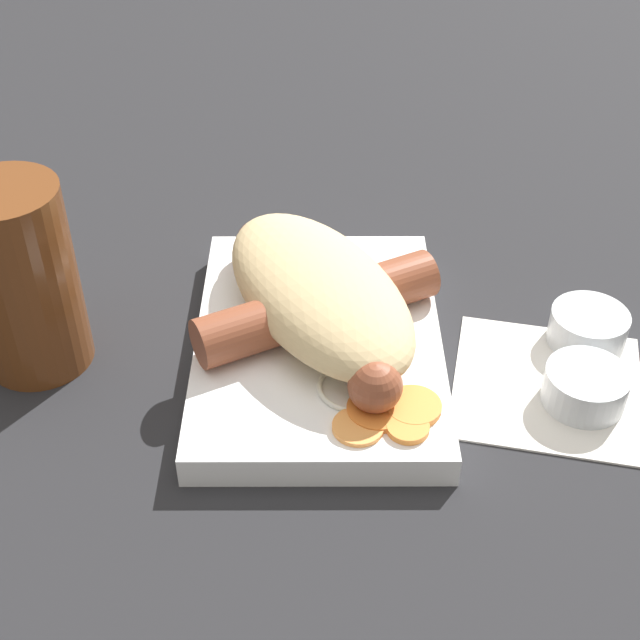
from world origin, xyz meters
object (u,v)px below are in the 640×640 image
condiment_cup_far (589,330)px  drink_glass (24,280)px  bread_roll (323,291)px  condiment_cup_near (586,389)px  food_tray (320,344)px  sausage (313,307)px

condiment_cup_far → drink_glass: bearing=92.2°
bread_roll → condiment_cup_near: bread_roll is taller
food_tray → bread_roll: (0.01, -0.00, 0.03)m
food_tray → bread_roll: size_ratio=1.07×
food_tray → condiment_cup_near: condiment_cup_near is taller
condiment_cup_near → condiment_cup_far: size_ratio=1.00×
drink_glass → condiment_cup_far: bearing=-87.8°
food_tray → condiment_cup_far: 0.18m
sausage → condiment_cup_near: sausage is taller
sausage → drink_glass: bearing=92.0°
bread_roll → sausage: bearing=140.1°
sausage → condiment_cup_far: sausage is taller
sausage → food_tray: bearing=-141.7°
sausage → condiment_cup_far: 0.18m
food_tray → drink_glass: 0.19m
condiment_cup_far → drink_glass: size_ratio=0.40×
food_tray → condiment_cup_near: bearing=-105.0°
condiment_cup_near → sausage: bearing=73.6°
condiment_cup_far → food_tray: bearing=94.3°
drink_glass → condiment_cup_near: bearing=-97.2°
sausage → drink_glass: size_ratio=1.41×
bread_roll → condiment_cup_near: size_ratio=4.04×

